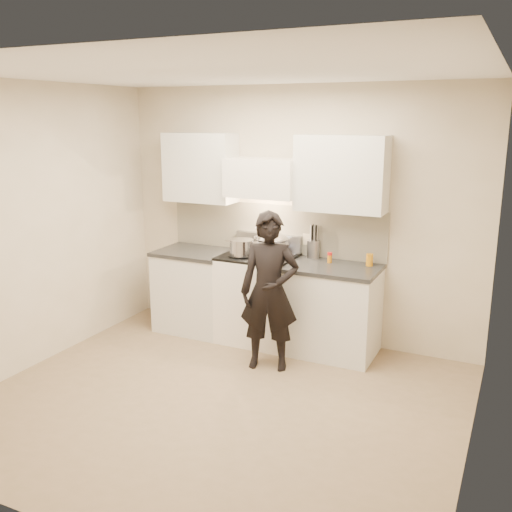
{
  "coord_description": "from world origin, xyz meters",
  "views": [
    {
      "loc": [
        2.19,
        -3.87,
        2.38
      ],
      "look_at": [
        -0.15,
        1.05,
        1.04
      ],
      "focal_mm": 40.0,
      "sensor_mm": 36.0,
      "label": 1
    }
  ],
  "objects_px": {
    "stove": "(258,298)",
    "person": "(269,292)",
    "wok": "(273,242)",
    "utensil_crock": "(313,248)",
    "counter_right": "(332,310)"
  },
  "relations": [
    {
      "from": "wok",
      "to": "counter_right",
      "type": "bearing_deg",
      "value": -11.21
    },
    {
      "from": "counter_right",
      "to": "person",
      "type": "xyz_separation_m",
      "value": [
        -0.43,
        -0.59,
        0.3
      ]
    },
    {
      "from": "counter_right",
      "to": "person",
      "type": "distance_m",
      "value": 0.79
    },
    {
      "from": "wok",
      "to": "utensil_crock",
      "type": "distance_m",
      "value": 0.44
    },
    {
      "from": "stove",
      "to": "counter_right",
      "type": "xyz_separation_m",
      "value": [
        0.83,
        0.0,
        -0.01
      ]
    },
    {
      "from": "stove",
      "to": "person",
      "type": "bearing_deg",
      "value": -56.22
    },
    {
      "from": "wok",
      "to": "person",
      "type": "height_order",
      "value": "person"
    },
    {
      "from": "counter_right",
      "to": "person",
      "type": "bearing_deg",
      "value": -126.25
    },
    {
      "from": "wok",
      "to": "person",
      "type": "xyz_separation_m",
      "value": [
        0.29,
        -0.74,
        -0.3
      ]
    },
    {
      "from": "stove",
      "to": "wok",
      "type": "distance_m",
      "value": 0.62
    },
    {
      "from": "stove",
      "to": "counter_right",
      "type": "bearing_deg",
      "value": 0.0
    },
    {
      "from": "utensil_crock",
      "to": "person",
      "type": "distance_m",
      "value": 0.89
    },
    {
      "from": "counter_right",
      "to": "wok",
      "type": "xyz_separation_m",
      "value": [
        -0.73,
        0.14,
        0.61
      ]
    },
    {
      "from": "utensil_crock",
      "to": "wok",
      "type": "bearing_deg",
      "value": -166.71
    },
    {
      "from": "stove",
      "to": "person",
      "type": "xyz_separation_m",
      "value": [
        0.4,
        -0.59,
        0.29
      ]
    }
  ]
}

